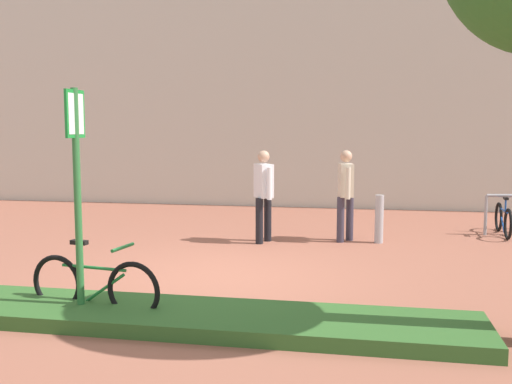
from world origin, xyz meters
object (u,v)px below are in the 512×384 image
object	(u,v)px
bike_at_sign	(94,285)
bollard_steel	(379,219)
parking_sign_post	(77,170)
person_shirt_white	(346,190)
person_casual_tan	(264,190)

from	to	relation	value
bike_at_sign	bollard_steel	world-z (taller)	bollard_steel
parking_sign_post	person_shirt_white	size ratio (longest dim) A/B	1.49
person_shirt_white	bike_at_sign	bearing A→B (deg)	-118.42
parking_sign_post	bollard_steel	bearing A→B (deg)	55.88
parking_sign_post	bike_at_sign	world-z (taller)	parking_sign_post
parking_sign_post	person_shirt_white	xyz separation A→B (m)	(2.77, 5.06, -0.68)
bike_at_sign	person_casual_tan	world-z (taller)	person_casual_tan
person_shirt_white	bollard_steel	bearing A→B (deg)	-4.14
bike_at_sign	person_casual_tan	size ratio (longest dim) A/B	0.97
person_casual_tan	person_shirt_white	bearing A→B (deg)	14.63
parking_sign_post	bollard_steel	distance (m)	6.18
parking_sign_post	bollard_steel	size ratio (longest dim) A/B	2.84
bike_at_sign	bollard_steel	bearing A→B (deg)	56.01
bollard_steel	person_shirt_white	distance (m)	0.82
person_casual_tan	bollard_steel	bearing A→B (deg)	9.24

